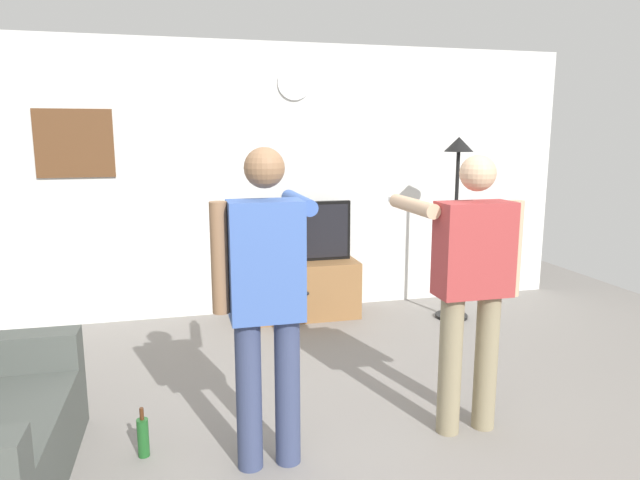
# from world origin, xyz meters

# --- Properties ---
(ground_plane) EXTENTS (8.40, 8.40, 0.00)m
(ground_plane) POSITION_xyz_m (0.00, 0.00, 0.00)
(ground_plane) COLOR gray
(back_wall) EXTENTS (6.40, 0.10, 2.70)m
(back_wall) POSITION_xyz_m (0.00, 2.95, 1.35)
(back_wall) COLOR silver
(back_wall) RESTS_ON ground_plane
(tv_stand) EXTENTS (1.12, 0.50, 0.57)m
(tv_stand) POSITION_xyz_m (0.24, 2.60, 0.28)
(tv_stand) COLOR olive
(tv_stand) RESTS_ON ground_plane
(television) EXTENTS (1.02, 0.07, 0.59)m
(television) POSITION_xyz_m (0.24, 2.65, 0.86)
(television) COLOR black
(television) RESTS_ON tv_stand
(wall_clock) EXTENTS (0.33, 0.03, 0.33)m
(wall_clock) POSITION_xyz_m (0.24, 2.89, 2.31)
(wall_clock) COLOR white
(framed_picture) EXTENTS (0.68, 0.04, 0.62)m
(framed_picture) POSITION_xyz_m (-1.81, 2.90, 1.73)
(framed_picture) COLOR brown
(floor_lamp) EXTENTS (0.32, 0.32, 1.79)m
(floor_lamp) POSITION_xyz_m (1.70, 2.20, 1.28)
(floor_lamp) COLOR black
(floor_lamp) RESTS_ON ground_plane
(person_standing_nearer_lamp) EXTENTS (0.57, 0.78, 1.75)m
(person_standing_nearer_lamp) POSITION_xyz_m (-0.50, 0.12, 0.99)
(person_standing_nearer_lamp) COLOR #384266
(person_standing_nearer_lamp) RESTS_ON ground_plane
(person_standing_nearer_couch) EXTENTS (0.62, 0.78, 1.70)m
(person_standing_nearer_couch) POSITION_xyz_m (0.75, 0.20, 0.97)
(person_standing_nearer_couch) COLOR gray
(person_standing_nearer_couch) RESTS_ON ground_plane
(beverage_bottle) EXTENTS (0.07, 0.07, 0.30)m
(beverage_bottle) POSITION_xyz_m (-1.18, 0.37, 0.12)
(beverage_bottle) COLOR #1E5923
(beverage_bottle) RESTS_ON ground_plane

